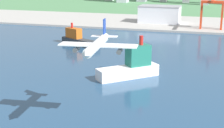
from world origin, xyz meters
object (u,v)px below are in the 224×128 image
at_px(container_barge, 78,39).
at_px(warehouse_main, 160,14).
at_px(port_crane_red, 212,7).
at_px(airplane_landing, 97,45).
at_px(ferry_boat, 132,66).

distance_m(container_barge, warehouse_main, 167.76).
bearing_deg(port_crane_red, airplane_landing, -98.30).
xyz_separation_m(ferry_boat, warehouse_main, (-21.19, 245.29, 5.93)).
xyz_separation_m(container_barge, port_crane_red, (121.79, 120.06, 23.37)).
bearing_deg(container_barge, port_crane_red, 44.59).
height_order(port_crane_red, warehouse_main, port_crane_red).
bearing_deg(airplane_landing, port_crane_red, 81.70).
xyz_separation_m(port_crane_red, warehouse_main, (-68.11, 38.68, -15.35)).
height_order(container_barge, port_crane_red, port_crane_red).
bearing_deg(ferry_boat, warehouse_main, 94.94).
bearing_deg(ferry_boat, container_barge, 130.86).
distance_m(port_crane_red, warehouse_main, 79.82).
bearing_deg(airplane_landing, ferry_boat, 93.37).
bearing_deg(port_crane_red, ferry_boat, -102.79).
bearing_deg(container_barge, warehouse_main, 71.32).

